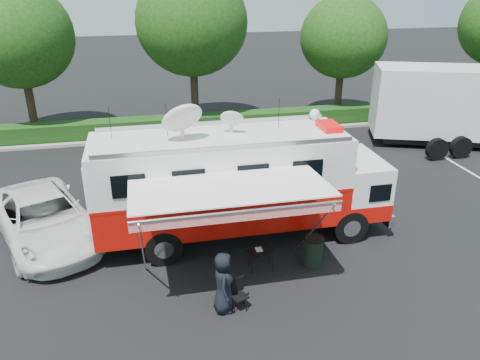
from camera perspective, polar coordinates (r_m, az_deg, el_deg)
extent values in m
plane|color=black|center=(16.54, 0.37, -6.72)|extent=(120.00, 120.00, 0.00)
cube|color=#9E998E|center=(27.19, 3.57, 5.98)|extent=(60.00, 0.35, 0.15)
cube|color=black|center=(27.90, 3.10, 7.37)|extent=(60.00, 1.20, 1.00)
cylinder|color=black|center=(28.21, -24.25, 9.08)|extent=(0.44, 0.44, 4.40)
ellipsoid|color=#14380F|center=(27.68, -25.41, 15.57)|extent=(5.63, 5.63, 5.35)
cylinder|color=black|center=(27.73, -5.59, 11.25)|extent=(0.44, 0.44, 4.80)
ellipsoid|color=#14380F|center=(27.18, -5.90, 18.57)|extent=(6.14, 6.14, 5.84)
cylinder|color=black|center=(30.18, 11.98, 11.11)|extent=(0.44, 0.44, 4.00)
ellipsoid|color=#14380F|center=(29.69, 12.49, 16.68)|extent=(5.12, 5.12, 4.86)
cube|color=silver|center=(19.17, -21.09, -3.89)|extent=(0.12, 5.50, 0.01)
cube|color=silver|center=(19.05, -3.07, -2.36)|extent=(0.12, 5.50, 0.01)
cube|color=silver|center=(20.74, 13.51, -0.75)|extent=(0.12, 5.50, 0.01)
cube|color=silver|center=(23.87, 26.67, 0.59)|extent=(0.12, 5.50, 0.01)
cube|color=black|center=(16.24, 0.37, -4.92)|extent=(9.26, 1.51, 0.32)
cylinder|color=black|center=(16.30, 13.28, -5.52)|extent=(1.18, 0.34, 1.18)
cylinder|color=black|center=(18.21, 10.21, -1.98)|extent=(1.18, 0.34, 1.18)
cylinder|color=black|center=(14.92, -9.27, -8.10)|extent=(1.18, 0.34, 1.18)
cylinder|color=black|center=(16.98, -9.79, -3.93)|extent=(1.18, 0.34, 1.18)
cube|color=silver|center=(17.82, 15.97, -2.97)|extent=(0.22, 2.69, 0.43)
cube|color=silver|center=(17.04, 13.95, -0.19)|extent=(1.51, 2.69, 1.83)
cube|color=#B90E07|center=(17.31, 13.74, -2.15)|extent=(1.53, 2.71, 0.59)
cube|color=black|center=(17.22, 16.15, 0.99)|extent=(0.13, 2.39, 0.75)
cube|color=#B90E07|center=(15.74, -2.30, -2.62)|extent=(8.19, 2.69, 1.29)
cube|color=#B90E07|center=(15.46, -2.34, -0.48)|extent=(8.21, 2.71, 0.11)
cube|color=silver|center=(15.14, -2.39, 2.31)|extent=(8.19, 2.69, 1.51)
cube|color=silver|center=(14.87, -2.44, 5.16)|extent=(8.19, 2.69, 0.09)
cube|color=#CC0505|center=(15.82, 10.81, 6.50)|extent=(0.59, 1.02, 0.17)
sphere|color=silver|center=(16.71, 9.09, 7.93)|extent=(0.37, 0.37, 0.37)
ellipsoid|color=silver|center=(14.34, -7.09, 7.50)|extent=(1.29, 1.29, 0.39)
ellipsoid|color=silver|center=(14.98, -0.99, 7.53)|extent=(0.75, 0.75, 0.22)
cylinder|color=black|center=(14.96, -15.56, 6.62)|extent=(0.02, 0.02, 1.08)
cylinder|color=black|center=(14.94, -8.93, 7.20)|extent=(0.02, 0.02, 1.08)
cylinder|color=black|center=(15.56, 4.76, 8.08)|extent=(0.02, 0.02, 1.08)
cube|color=white|center=(12.61, -1.28, -0.94)|extent=(5.39, 2.58, 0.22)
cube|color=red|center=(11.59, -0.07, -4.40)|extent=(5.39, 0.04, 0.30)
cylinder|color=#B2B2B7|center=(11.51, -0.05, -3.88)|extent=(5.39, 0.07, 0.07)
cylinder|color=#B2B2B7|center=(13.13, -11.79, -8.31)|extent=(0.05, 2.77, 3.11)
cylinder|color=#B2B2B7|center=(13.90, 8.82, -6.11)|extent=(0.05, 2.77, 3.11)
imported|color=silver|center=(17.56, -22.35, -6.75)|extent=(4.89, 6.53, 1.65)
imported|color=black|center=(13.28, -1.96, -15.48)|extent=(0.71, 0.95, 1.77)
cube|color=black|center=(14.47, 2.56, -8.61)|extent=(0.94, 0.81, 0.04)
cylinder|color=black|center=(14.42, 1.48, -10.28)|extent=(0.02, 0.02, 0.65)
cylinder|color=black|center=(14.75, 1.10, -9.41)|extent=(0.02, 0.02, 0.65)
cylinder|color=black|center=(14.56, 4.01, -9.95)|extent=(0.02, 0.02, 0.65)
cylinder|color=black|center=(14.89, 3.57, -9.10)|extent=(0.02, 0.02, 0.65)
cube|color=silver|center=(14.49, 2.32, -8.45)|extent=(0.20, 0.28, 0.01)
cube|color=black|center=(13.05, -0.11, -13.98)|extent=(0.54, 0.54, 0.04)
cube|color=black|center=(13.07, -0.31, -12.65)|extent=(0.39, 0.20, 0.46)
cylinder|color=black|center=(13.02, -0.69, -15.22)|extent=(0.02, 0.02, 0.41)
cylinder|color=black|center=(13.28, -0.98, -14.35)|extent=(0.02, 0.02, 0.41)
cylinder|color=black|center=(13.08, 0.77, -15.03)|extent=(0.02, 0.02, 0.41)
cylinder|color=black|center=(13.33, 0.45, -14.16)|extent=(0.02, 0.02, 0.41)
cylinder|color=black|center=(14.95, 8.90, -8.62)|extent=(0.59, 0.59, 0.91)
cylinder|color=black|center=(14.70, 9.02, -7.06)|extent=(0.64, 0.64, 0.04)
cylinder|color=black|center=(24.82, 22.89, 3.47)|extent=(1.09, 0.33, 1.09)
cylinder|color=black|center=(26.71, 20.07, 5.28)|extent=(1.09, 0.33, 1.09)
cylinder|color=black|center=(25.58, 25.32, 3.62)|extent=(1.09, 0.33, 1.09)
cylinder|color=black|center=(27.41, 22.42, 5.38)|extent=(1.09, 0.33, 1.09)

